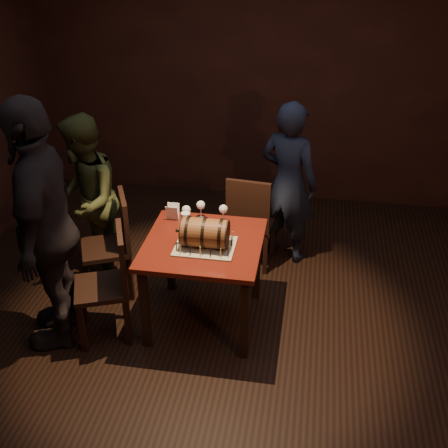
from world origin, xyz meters
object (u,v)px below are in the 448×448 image
object	(u,v)px
wine_glass_mid	(201,206)
chair_left_front	(111,279)
barrel_cake	(205,233)
person_back	(288,183)
person_left_front	(45,227)
wine_glass_left	(186,211)
pint_of_ale	(186,222)
chair_left_rear	(115,240)
chair_back	(250,217)
person_left_rear	(86,200)
pub_table	(204,254)
wine_glass_right	(223,210)

from	to	relation	value
wine_glass_mid	chair_left_front	bearing A→B (deg)	-131.67
wine_glass_mid	barrel_cake	bearing A→B (deg)	-74.34
person_back	person_left_front	distance (m)	2.22
wine_glass_left	pint_of_ale	bearing A→B (deg)	-79.94
barrel_cake	chair_left_front	distance (m)	0.81
barrel_cake	chair_left_rear	distance (m)	0.99
wine_glass_left	pint_of_ale	world-z (taller)	wine_glass_left
barrel_cake	person_left_front	bearing A→B (deg)	-165.76
chair_back	person_left_front	size ratio (longest dim) A/B	0.48
wine_glass_left	person_left_rear	distance (m)	0.99
wine_glass_mid	person_left_front	xyz separation A→B (m)	(-0.99, -0.71, 0.11)
pub_table	chair_left_front	size ratio (longest dim) A/B	0.97
person_back	person_left_rear	xyz separation A→B (m)	(-1.72, -0.61, -0.02)
chair_left_rear	person_left_front	bearing A→B (deg)	-112.32
wine_glass_mid	chair_left_front	size ratio (longest dim) A/B	0.17
wine_glass_left	chair_back	size ratio (longest dim) A/B	0.17
person_left_rear	person_left_front	size ratio (longest dim) A/B	0.78
chair_left_rear	wine_glass_mid	bearing A→B (deg)	6.87
chair_left_front	person_left_front	world-z (taller)	person_left_front
person_back	pint_of_ale	bearing A→B (deg)	74.93
barrel_cake	chair_left_front	xyz separation A→B (m)	(-0.69, -0.21, -0.35)
chair_left_rear	person_left_rear	distance (m)	0.45
pub_table	person_left_front	size ratio (longest dim) A/B	0.46
chair_left_front	person_left_rear	xyz separation A→B (m)	(-0.48, 0.77, 0.24)
wine_glass_right	person_back	bearing A→B (deg)	58.78
chair_left_rear	barrel_cake	bearing A→B (deg)	-21.69
barrel_cake	chair_left_front	size ratio (longest dim) A/B	0.43
pub_table	chair_left_front	distance (m)	0.73
person_back	chair_left_front	bearing A→B (deg)	71.51
pub_table	person_left_rear	bearing A→B (deg)	156.66
chair_left_rear	chair_back	bearing A→B (deg)	28.14
chair_left_front	wine_glass_mid	bearing A→B (deg)	48.33
person_back	wine_glass_left	bearing A→B (deg)	71.13
wine_glass_mid	person_back	world-z (taller)	person_back
chair_back	person_left_front	world-z (taller)	person_left_front
wine_glass_mid	pint_of_ale	size ratio (longest dim) A/B	1.07
wine_glass_right	person_left_front	bearing A→B (deg)	-150.34
pub_table	person_back	size ratio (longest dim) A/B	0.58
wine_glass_left	wine_glass_mid	distance (m)	0.14
person_left_rear	pint_of_ale	bearing A→B (deg)	54.47
pub_table	person_left_front	bearing A→B (deg)	-162.23
pub_table	wine_glass_left	distance (m)	0.40
pub_table	wine_glass_mid	bearing A→B (deg)	104.32
wine_glass_left	person_left_front	bearing A→B (deg)	-145.65
chair_left_rear	chair_left_front	world-z (taller)	same
wine_glass_left	chair_back	world-z (taller)	chair_back
pub_table	chair_left_rear	distance (m)	0.88
wine_glass_right	person_back	distance (m)	0.92
chair_back	pub_table	bearing A→B (deg)	-106.76
pub_table	chair_left_rear	xyz separation A→B (m)	(-0.83, 0.28, -0.12)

